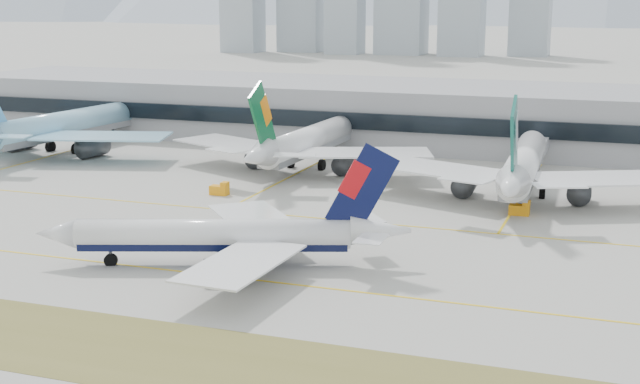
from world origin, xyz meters
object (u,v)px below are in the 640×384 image
at_px(taxiing_airliner, 227,236).
at_px(widebody_eva, 304,144).
at_px(widebody_korean, 59,127).
at_px(widebody_cathay, 523,167).
at_px(terminal, 463,116).

distance_m(taxiing_airliner, widebody_eva, 72.09).
bearing_deg(taxiing_airliner, widebody_korean, -61.11).
bearing_deg(widebody_eva, taxiing_airliner, -165.95).
height_order(taxiing_airliner, widebody_korean, widebody_korean).
distance_m(widebody_korean, widebody_eva, 63.45).
relative_size(widebody_korean, widebody_cathay, 1.06).
relative_size(taxiing_airliner, widebody_korean, 0.78).
bearing_deg(widebody_korean, taxiing_airliner, -125.79).
xyz_separation_m(taxiing_airliner, terminal, (11.46, 115.00, 3.17)).
bearing_deg(taxiing_airliner, terminal, -115.10).
bearing_deg(widebody_eva, terminal, -28.62).
xyz_separation_m(widebody_cathay, terminal, (-22.36, 57.01, 1.57)).
height_order(taxiing_airliner, widebody_eva, widebody_eva).
xyz_separation_m(widebody_eva, widebody_cathay, (48.78, -12.51, 0.15)).
relative_size(widebody_eva, terminal, 0.22).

